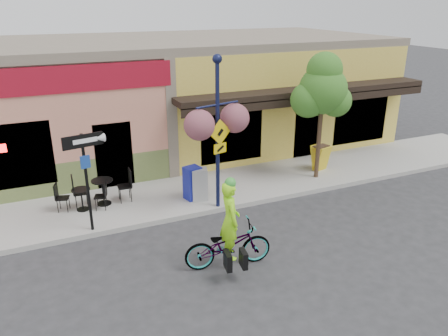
{
  "coord_description": "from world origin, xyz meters",
  "views": [
    {
      "loc": [
        -5.12,
        -10.22,
        5.91
      ],
      "look_at": [
        -0.39,
        0.5,
        1.4
      ],
      "focal_mm": 35.0,
      "sensor_mm": 36.0,
      "label": 1
    }
  ],
  "objects_px": {
    "cyclist_rider": "(230,230)",
    "newspaper_box_blue": "(193,183)",
    "one_way_sign": "(87,184)",
    "building": "(165,93)",
    "newspaper_box_grey": "(200,184)",
    "street_tree": "(321,117)",
    "bicycle": "(228,245)",
    "lamp_post": "(218,135)"
  },
  "relations": [
    {
      "from": "cyclist_rider",
      "to": "newspaper_box_blue",
      "type": "relative_size",
      "value": 1.82
    },
    {
      "from": "one_way_sign",
      "to": "newspaper_box_blue",
      "type": "distance_m",
      "value": 3.34
    },
    {
      "from": "building",
      "to": "cyclist_rider",
      "type": "bearing_deg",
      "value": -98.23
    },
    {
      "from": "newspaper_box_grey",
      "to": "street_tree",
      "type": "bearing_deg",
      "value": 16.2
    },
    {
      "from": "newspaper_box_blue",
      "to": "bicycle",
      "type": "bearing_deg",
      "value": -110.06
    },
    {
      "from": "building",
      "to": "bicycle",
      "type": "height_order",
      "value": "building"
    },
    {
      "from": "bicycle",
      "to": "newspaper_box_blue",
      "type": "bearing_deg",
      "value": 2.4
    },
    {
      "from": "newspaper_box_grey",
      "to": "cyclist_rider",
      "type": "bearing_deg",
      "value": -83.82
    },
    {
      "from": "newspaper_box_grey",
      "to": "street_tree",
      "type": "height_order",
      "value": "street_tree"
    },
    {
      "from": "one_way_sign",
      "to": "street_tree",
      "type": "bearing_deg",
      "value": -6.49
    },
    {
      "from": "lamp_post",
      "to": "building",
      "type": "bearing_deg",
      "value": 71.63
    },
    {
      "from": "street_tree",
      "to": "building",
      "type": "bearing_deg",
      "value": 119.99
    },
    {
      "from": "bicycle",
      "to": "one_way_sign",
      "type": "bearing_deg",
      "value": 53.22
    },
    {
      "from": "street_tree",
      "to": "cyclist_rider",
      "type": "bearing_deg",
      "value": -144.4
    },
    {
      "from": "bicycle",
      "to": "street_tree",
      "type": "relative_size",
      "value": 0.48
    },
    {
      "from": "bicycle",
      "to": "street_tree",
      "type": "distance_m",
      "value": 6.33
    },
    {
      "from": "one_way_sign",
      "to": "bicycle",
      "type": "bearing_deg",
      "value": -57.58
    },
    {
      "from": "building",
      "to": "lamp_post",
      "type": "distance_m",
      "value": 6.87
    },
    {
      "from": "one_way_sign",
      "to": "newspaper_box_grey",
      "type": "xyz_separation_m",
      "value": [
        3.33,
        0.63,
        -0.84
      ]
    },
    {
      "from": "one_way_sign",
      "to": "lamp_post",
      "type": "bearing_deg",
      "value": -12.37
    },
    {
      "from": "bicycle",
      "to": "one_way_sign",
      "type": "xyz_separation_m",
      "value": [
        -2.73,
        2.81,
        0.95
      ]
    },
    {
      "from": "lamp_post",
      "to": "newspaper_box_blue",
      "type": "height_order",
      "value": "lamp_post"
    },
    {
      "from": "bicycle",
      "to": "cyclist_rider",
      "type": "distance_m",
      "value": 0.41
    },
    {
      "from": "building",
      "to": "lamp_post",
      "type": "relative_size",
      "value": 4.08
    },
    {
      "from": "building",
      "to": "one_way_sign",
      "type": "height_order",
      "value": "building"
    },
    {
      "from": "cyclist_rider",
      "to": "lamp_post",
      "type": "distance_m",
      "value": 3.24
    },
    {
      "from": "building",
      "to": "bicycle",
      "type": "bearing_deg",
      "value": -98.52
    },
    {
      "from": "bicycle",
      "to": "newspaper_box_grey",
      "type": "distance_m",
      "value": 3.5
    },
    {
      "from": "one_way_sign",
      "to": "street_tree",
      "type": "xyz_separation_m",
      "value": [
        7.69,
        0.71,
        0.82
      ]
    },
    {
      "from": "bicycle",
      "to": "cyclist_rider",
      "type": "bearing_deg",
      "value": -80.93
    },
    {
      "from": "cyclist_rider",
      "to": "street_tree",
      "type": "xyz_separation_m",
      "value": [
        4.91,
        3.52,
        1.36
      ]
    },
    {
      "from": "building",
      "to": "one_way_sign",
      "type": "relative_size",
      "value": 6.79
    },
    {
      "from": "newspaper_box_grey",
      "to": "street_tree",
      "type": "xyz_separation_m",
      "value": [
        4.36,
        0.07,
        1.66
      ]
    },
    {
      "from": "building",
      "to": "newspaper_box_blue",
      "type": "distance_m",
      "value": 6.33
    },
    {
      "from": "newspaper_box_blue",
      "to": "street_tree",
      "type": "bearing_deg",
      "value": -14.17
    },
    {
      "from": "cyclist_rider",
      "to": "newspaper_box_blue",
      "type": "bearing_deg",
      "value": 3.19
    },
    {
      "from": "bicycle",
      "to": "newspaper_box_grey",
      "type": "height_order",
      "value": "newspaper_box_grey"
    },
    {
      "from": "bicycle",
      "to": "lamp_post",
      "type": "distance_m",
      "value": 3.45
    },
    {
      "from": "newspaper_box_blue",
      "to": "lamp_post",
      "type": "bearing_deg",
      "value": -71.48
    },
    {
      "from": "cyclist_rider",
      "to": "newspaper_box_grey",
      "type": "relative_size",
      "value": 1.9
    },
    {
      "from": "building",
      "to": "bicycle",
      "type": "relative_size",
      "value": 8.79
    },
    {
      "from": "cyclist_rider",
      "to": "newspaper_box_blue",
      "type": "xyz_separation_m",
      "value": [
        0.37,
        3.58,
        -0.28
      ]
    }
  ]
}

